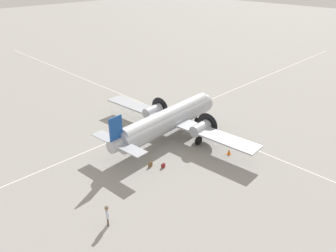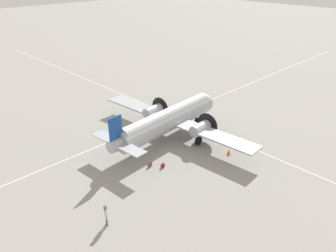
{
  "view_description": "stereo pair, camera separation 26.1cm",
  "coord_description": "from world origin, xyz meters",
  "px_view_note": "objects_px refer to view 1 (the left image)",
  "views": [
    {
      "loc": [
        -25.29,
        -25.38,
        19.43
      ],
      "look_at": [
        0.0,
        0.0,
        1.63
      ],
      "focal_mm": 35.0,
      "sensor_mm": 36.0,
      "label": 1
    },
    {
      "loc": [
        -25.11,
        -25.56,
        19.43
      ],
      "look_at": [
        0.0,
        0.0,
        1.63
      ],
      "focal_mm": 35.0,
      "sensor_mm": 36.0,
      "label": 2
    }
  ],
  "objects_px": {
    "traffic_cone": "(229,152)",
    "suitcase_near_door": "(150,164)",
    "crew_foreground": "(107,214)",
    "suitcase_upright_spare": "(163,165)",
    "airliner_main": "(170,119)"
  },
  "relations": [
    {
      "from": "crew_foreground",
      "to": "suitcase_upright_spare",
      "type": "distance_m",
      "value": 9.73
    },
    {
      "from": "traffic_cone",
      "to": "airliner_main",
      "type": "bearing_deg",
      "value": 102.92
    },
    {
      "from": "airliner_main",
      "to": "crew_foreground",
      "type": "height_order",
      "value": "airliner_main"
    },
    {
      "from": "airliner_main",
      "to": "suitcase_upright_spare",
      "type": "height_order",
      "value": "airliner_main"
    },
    {
      "from": "suitcase_near_door",
      "to": "suitcase_upright_spare",
      "type": "relative_size",
      "value": 1.15
    },
    {
      "from": "crew_foreground",
      "to": "suitcase_upright_spare",
      "type": "relative_size",
      "value": 3.93
    },
    {
      "from": "airliner_main",
      "to": "suitcase_near_door",
      "type": "height_order",
      "value": "airliner_main"
    },
    {
      "from": "suitcase_upright_spare",
      "to": "traffic_cone",
      "type": "bearing_deg",
      "value": -24.85
    },
    {
      "from": "crew_foreground",
      "to": "suitcase_upright_spare",
      "type": "bearing_deg",
      "value": -41.85
    },
    {
      "from": "traffic_cone",
      "to": "suitcase_near_door",
      "type": "bearing_deg",
      "value": 151.16
    },
    {
      "from": "suitcase_near_door",
      "to": "crew_foreground",
      "type": "bearing_deg",
      "value": -154.22
    },
    {
      "from": "crew_foreground",
      "to": "suitcase_upright_spare",
      "type": "xyz_separation_m",
      "value": [
        9.22,
        2.95,
        -0.96
      ]
    },
    {
      "from": "crew_foreground",
      "to": "suitcase_near_door",
      "type": "height_order",
      "value": "crew_foreground"
    },
    {
      "from": "crew_foreground",
      "to": "traffic_cone",
      "type": "height_order",
      "value": "crew_foreground"
    },
    {
      "from": "suitcase_near_door",
      "to": "traffic_cone",
      "type": "xyz_separation_m",
      "value": [
        8.04,
        -4.43,
        0.03
      ]
    }
  ]
}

